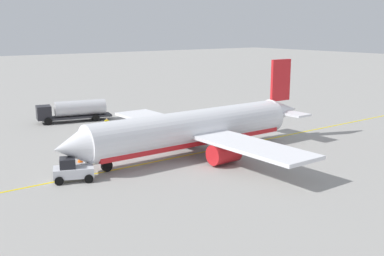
{
  "coord_description": "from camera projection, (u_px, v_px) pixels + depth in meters",
  "views": [
    {
      "loc": [
        29.81,
        40.85,
        13.89
      ],
      "look_at": [
        0.0,
        0.0,
        3.0
      ],
      "focal_mm": 43.99,
      "sensor_mm": 36.0,
      "label": 1
    }
  ],
  "objects": [
    {
      "name": "taxi_line_marking",
      "position": [
        192.0,
        154.0,
        52.36
      ],
      "size": [
        79.43,
        1.68,
        0.01
      ],
      "primitive_type": "cube",
      "rotation": [
        0.0,
        0.0,
        0.02
      ],
      "color": "yellow",
      "rests_on": "ground"
    },
    {
      "name": "airplane",
      "position": [
        195.0,
        129.0,
        52.04
      ],
      "size": [
        32.91,
        30.67,
        9.95
      ],
      "color": "white",
      "rests_on": "ground"
    },
    {
      "name": "refueling_worker",
      "position": [
        107.0,
        125.0,
        64.22
      ],
      "size": [
        0.58,
        0.45,
        1.71
      ],
      "color": "navy",
      "rests_on": "ground"
    },
    {
      "name": "safety_cone_nose",
      "position": [
        80.0,
        158.0,
        49.78
      ],
      "size": [
        0.54,
        0.54,
        0.6
      ],
      "primitive_type": "cone",
      "color": "#F2590F",
      "rests_on": "ground"
    },
    {
      "name": "fuel_tanker",
      "position": [
        74.0,
        110.0,
        70.17
      ],
      "size": [
        11.1,
        4.77,
        3.15
      ],
      "color": "#2D2D33",
      "rests_on": "ground"
    },
    {
      "name": "safety_cone_wingtip",
      "position": [
        80.0,
        159.0,
        49.3
      ],
      "size": [
        0.62,
        0.62,
        0.69
      ],
      "primitive_type": "cone",
      "color": "#F2590F",
      "rests_on": "ground"
    },
    {
      "name": "ground_plane",
      "position": [
        192.0,
        154.0,
        52.36
      ],
      "size": [
        400.0,
        400.0,
        0.0
      ],
      "primitive_type": "plane",
      "color": "#9E9B96"
    },
    {
      "name": "pushback_tug",
      "position": [
        72.0,
        170.0,
        43.14
      ],
      "size": [
        4.08,
        3.38,
        2.2
      ],
      "color": "silver",
      "rests_on": "ground"
    }
  ]
}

